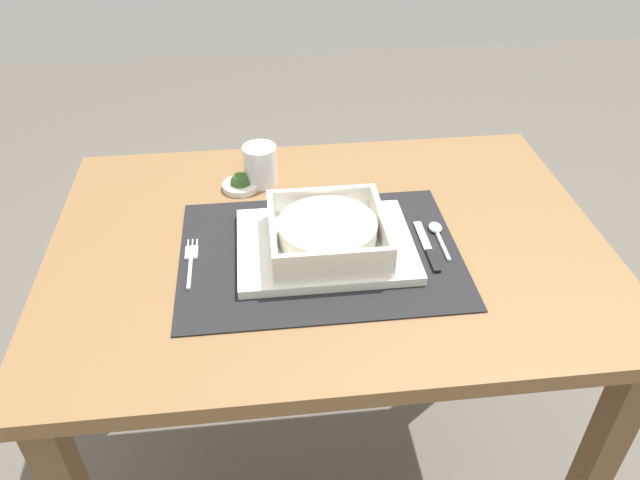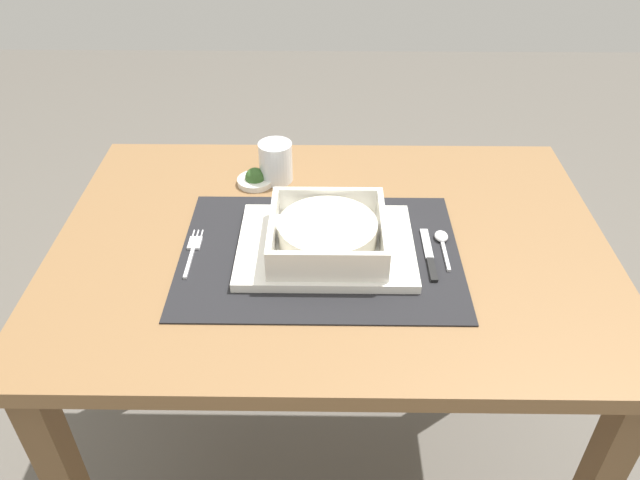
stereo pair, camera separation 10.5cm
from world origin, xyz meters
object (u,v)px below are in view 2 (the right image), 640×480
Objects in this scene: fork at (193,249)px; porridge_bowl at (328,234)px; drinking_glass at (276,164)px; dining_table at (330,284)px; condiment_saucer at (255,179)px; spoon at (442,240)px; butter_knife at (430,257)px.

porridge_bowl is at bearing 3.29° from fork.
fork is 1.63× the size of drinking_glass.
condiment_saucer reaches higher than dining_table.
drinking_glass reaches higher than dining_table.
dining_table is 8.95× the size of spoon.
butter_knife is at bearing -5.26° from porridge_bowl.
spoon is at bearing -2.76° from dining_table.
dining_table is at bearing 81.48° from porridge_bowl.
spoon is (0.20, -0.01, 0.12)m from dining_table.
porridge_bowl is at bearing -66.78° from drinking_glass.
spoon is at bearing -34.69° from drinking_glass.
dining_table is 0.23m from spoon.
fork is 0.41m from butter_knife.
porridge_bowl is 0.21m from spoon.
fork is at bearing 179.28° from porridge_bowl.
dining_table is 12.03× the size of drinking_glass.
condiment_saucer reaches higher than spoon.
drinking_glass is (-0.11, 0.20, 0.14)m from dining_table.
condiment_saucer is (-0.04, -0.02, -0.03)m from drinking_glass.
porridge_bowl reaches higher than spoon.
drinking_glass is (-0.28, 0.26, 0.03)m from butter_knife.
spoon is 0.38m from drinking_glass.
drinking_glass is (-0.11, 0.25, -0.01)m from porridge_bowl.
fork is 1.21× the size of spoon.
drinking_glass is 1.13× the size of condiment_saucer.
butter_knife is (-0.03, -0.05, -0.00)m from spoon.
condiment_saucer is at bearing 147.21° from butter_knife.
drinking_glass is at bearing 66.16° from fork.
fork is 0.44m from spoon.
spoon is 0.77× the size of butter_knife.
drinking_glass is at bearing 113.22° from porridge_bowl.
dining_table is at bearing -61.28° from drinking_glass.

